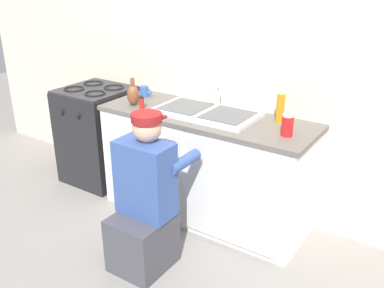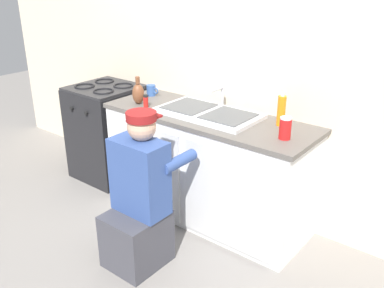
{
  "view_description": "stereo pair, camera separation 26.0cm",
  "coord_description": "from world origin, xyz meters",
  "px_view_note": "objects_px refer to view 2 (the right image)",
  "views": [
    {
      "loc": [
        1.65,
        -2.39,
        1.97
      ],
      "look_at": [
        0.0,
        0.1,
        0.71
      ],
      "focal_mm": 40.0,
      "sensor_mm": 36.0,
      "label": 1
    },
    {
      "loc": [
        1.86,
        -2.23,
        1.97
      ],
      "look_at": [
        0.0,
        0.1,
        0.71
      ],
      "focal_mm": 40.0,
      "sensor_mm": 36.0,
      "label": 2
    }
  ],
  "objects_px": {
    "soda_cup_red": "(285,128)",
    "stove_range": "(108,132)",
    "spice_bottle_red": "(146,101)",
    "plumber_person": "(140,204)",
    "coffee_mug": "(151,90)",
    "sink_double_basin": "(208,113)",
    "soap_bottle_orange": "(281,110)",
    "vase_decorative": "(138,93)"
  },
  "relations": [
    {
      "from": "spice_bottle_red",
      "to": "coffee_mug",
      "type": "bearing_deg",
      "value": 125.68
    },
    {
      "from": "sink_double_basin",
      "to": "stove_range",
      "type": "height_order",
      "value": "sink_double_basin"
    },
    {
      "from": "sink_double_basin",
      "to": "coffee_mug",
      "type": "relative_size",
      "value": 6.35
    },
    {
      "from": "vase_decorative",
      "to": "soap_bottle_orange",
      "type": "bearing_deg",
      "value": 12.96
    },
    {
      "from": "plumber_person",
      "to": "coffee_mug",
      "type": "distance_m",
      "value": 1.24
    },
    {
      "from": "stove_range",
      "to": "spice_bottle_red",
      "type": "xyz_separation_m",
      "value": [
        0.7,
        -0.16,
        0.48
      ]
    },
    {
      "from": "stove_range",
      "to": "soap_bottle_orange",
      "type": "xyz_separation_m",
      "value": [
        1.76,
        0.14,
        0.54
      ]
    },
    {
      "from": "coffee_mug",
      "to": "soda_cup_red",
      "type": "relative_size",
      "value": 0.83
    },
    {
      "from": "sink_double_basin",
      "to": "spice_bottle_red",
      "type": "relative_size",
      "value": 7.62
    },
    {
      "from": "plumber_person",
      "to": "soda_cup_red",
      "type": "xyz_separation_m",
      "value": [
        0.69,
        0.71,
        0.51
      ]
    },
    {
      "from": "sink_double_basin",
      "to": "soda_cup_red",
      "type": "distance_m",
      "value": 0.7
    },
    {
      "from": "soda_cup_red",
      "to": "stove_range",
      "type": "bearing_deg",
      "value": 177.83
    },
    {
      "from": "sink_double_basin",
      "to": "stove_range",
      "type": "distance_m",
      "value": 1.29
    },
    {
      "from": "plumber_person",
      "to": "soda_cup_red",
      "type": "distance_m",
      "value": 1.11
    },
    {
      "from": "spice_bottle_red",
      "to": "stove_range",
      "type": "bearing_deg",
      "value": 167.35
    },
    {
      "from": "sink_double_basin",
      "to": "coffee_mug",
      "type": "bearing_deg",
      "value": 170.97
    },
    {
      "from": "plumber_person",
      "to": "vase_decorative",
      "type": "bearing_deg",
      "value": 134.15
    },
    {
      "from": "stove_range",
      "to": "soap_bottle_orange",
      "type": "bearing_deg",
      "value": 4.66
    },
    {
      "from": "sink_double_basin",
      "to": "plumber_person",
      "type": "bearing_deg",
      "value": -89.64
    },
    {
      "from": "sink_double_basin",
      "to": "spice_bottle_red",
      "type": "distance_m",
      "value": 0.54
    },
    {
      "from": "sink_double_basin",
      "to": "soda_cup_red",
      "type": "bearing_deg",
      "value": -6.14
    },
    {
      "from": "stove_range",
      "to": "coffee_mug",
      "type": "relative_size",
      "value": 7.35
    },
    {
      "from": "stove_range",
      "to": "plumber_person",
      "type": "bearing_deg",
      "value": -32.64
    },
    {
      "from": "sink_double_basin",
      "to": "spice_bottle_red",
      "type": "bearing_deg",
      "value": -162.92
    },
    {
      "from": "stove_range",
      "to": "spice_bottle_red",
      "type": "distance_m",
      "value": 0.86
    },
    {
      "from": "sink_double_basin",
      "to": "stove_range",
      "type": "relative_size",
      "value": 0.86
    },
    {
      "from": "stove_range",
      "to": "vase_decorative",
      "type": "distance_m",
      "value": 0.79
    },
    {
      "from": "plumber_person",
      "to": "spice_bottle_red",
      "type": "relative_size",
      "value": 10.52
    },
    {
      "from": "stove_range",
      "to": "plumber_person",
      "type": "height_order",
      "value": "plumber_person"
    },
    {
      "from": "vase_decorative",
      "to": "stove_range",
      "type": "bearing_deg",
      "value": 167.74
    },
    {
      "from": "soda_cup_red",
      "to": "plumber_person",
      "type": "bearing_deg",
      "value": -134.02
    },
    {
      "from": "soap_bottle_orange",
      "to": "plumber_person",
      "type": "bearing_deg",
      "value": -120.3
    },
    {
      "from": "coffee_mug",
      "to": "soda_cup_red",
      "type": "height_order",
      "value": "soda_cup_red"
    },
    {
      "from": "spice_bottle_red",
      "to": "soda_cup_red",
      "type": "relative_size",
      "value": 0.69
    },
    {
      "from": "vase_decorative",
      "to": "spice_bottle_red",
      "type": "height_order",
      "value": "vase_decorative"
    },
    {
      "from": "stove_range",
      "to": "soda_cup_red",
      "type": "height_order",
      "value": "soda_cup_red"
    },
    {
      "from": "plumber_person",
      "to": "vase_decorative",
      "type": "xyz_separation_m",
      "value": [
        -0.63,
        0.65,
        0.52
      ]
    },
    {
      "from": "soap_bottle_orange",
      "to": "stove_range",
      "type": "bearing_deg",
      "value": -175.34
    },
    {
      "from": "sink_double_basin",
      "to": "soap_bottle_orange",
      "type": "distance_m",
      "value": 0.57
    },
    {
      "from": "sink_double_basin",
      "to": "spice_bottle_red",
      "type": "xyz_separation_m",
      "value": [
        -0.52,
        -0.16,
        0.03
      ]
    },
    {
      "from": "stove_range",
      "to": "plumber_person",
      "type": "xyz_separation_m",
      "value": [
        1.22,
        -0.78,
        0.0
      ]
    },
    {
      "from": "plumber_person",
      "to": "spice_bottle_red",
      "type": "bearing_deg",
      "value": 129.88
    }
  ]
}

